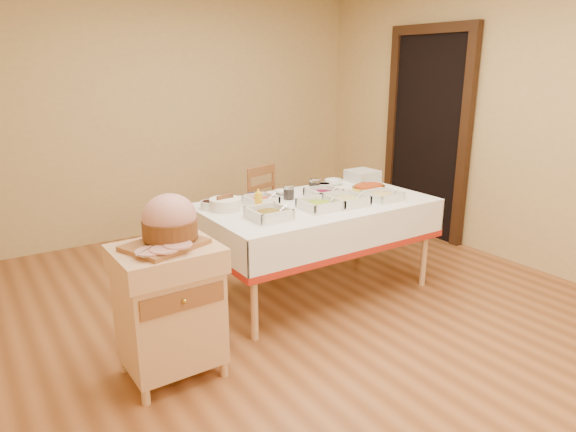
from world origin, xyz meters
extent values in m
plane|color=#97582E|center=(0.00, 0.00, 0.00)|extent=(5.00, 5.00, 0.00)
plane|color=tan|center=(0.00, 2.50, 1.30)|extent=(4.50, 0.00, 4.50)
plane|color=tan|center=(2.25, 0.00, 1.30)|extent=(0.00, 5.00, 5.00)
cube|color=black|center=(2.21, 0.90, 1.05)|extent=(0.06, 0.90, 2.10)
cube|color=#311B0F|center=(2.19, 0.40, 1.05)|extent=(0.08, 0.10, 2.10)
cube|color=#311B0F|center=(2.19, 1.40, 1.05)|extent=(0.08, 0.10, 2.10)
cube|color=#311B0F|center=(2.19, 0.90, 2.15)|extent=(0.08, 1.10, 0.10)
cube|color=#E0AD7B|center=(0.30, 0.30, 0.73)|extent=(1.80, 1.00, 0.04)
cylinder|color=#E0AD7B|center=(-0.52, -0.12, 0.35)|extent=(0.05, 0.05, 0.71)
cylinder|color=#E0AD7B|center=(-0.52, 0.72, 0.35)|extent=(0.05, 0.05, 0.71)
cylinder|color=#E0AD7B|center=(1.12, -0.12, 0.35)|extent=(0.05, 0.05, 0.71)
cylinder|color=#E0AD7B|center=(1.12, 0.72, 0.35)|extent=(0.05, 0.05, 0.71)
cube|color=white|center=(0.30, 0.30, 0.76)|extent=(1.82, 1.02, 0.01)
cube|color=#E0AD7B|center=(-1.13, -0.20, 0.38)|extent=(0.54, 0.45, 0.58)
cube|color=#E0AD7B|center=(-1.13, -0.20, 0.75)|extent=(0.58, 0.49, 0.14)
cube|color=brown|center=(-1.13, -0.43, 0.58)|extent=(0.48, 0.02, 0.12)
sphere|color=gold|center=(-1.13, -0.44, 0.58)|extent=(0.03, 0.03, 0.03)
cylinder|color=#E0AD7B|center=(-1.37, -0.39, 0.05)|extent=(0.05, 0.05, 0.10)
cylinder|color=#E0AD7B|center=(-1.37, -0.01, 0.05)|extent=(0.05, 0.05, 0.10)
cylinder|color=#E0AD7B|center=(-0.89, -0.39, 0.05)|extent=(0.05, 0.05, 0.10)
cylinder|color=#E0AD7B|center=(-0.89, -0.01, 0.05)|extent=(0.05, 0.05, 0.10)
cube|color=brown|center=(0.39, 1.06, 0.44)|extent=(0.50, 0.49, 0.03)
cylinder|color=brown|center=(0.28, 0.85, 0.22)|extent=(0.03, 0.03, 0.43)
cylinder|color=brown|center=(0.18, 1.17, 0.22)|extent=(0.03, 0.03, 0.43)
cylinder|color=brown|center=(0.61, 0.95, 0.22)|extent=(0.03, 0.03, 0.43)
cylinder|color=brown|center=(0.51, 1.28, 0.22)|extent=(0.03, 0.03, 0.43)
cylinder|color=brown|center=(0.18, 1.17, 0.66)|extent=(0.03, 0.03, 0.46)
cylinder|color=brown|center=(0.51, 1.28, 0.66)|extent=(0.03, 0.03, 0.46)
cube|color=brown|center=(0.34, 1.23, 0.85)|extent=(0.35, 0.14, 0.09)
cube|color=brown|center=(-1.13, -0.20, 0.83)|extent=(0.41, 0.33, 0.03)
ellipsoid|color=tan|center=(-1.08, -0.16, 0.98)|extent=(0.31, 0.28, 0.26)
cylinder|color=brown|center=(-1.08, -0.16, 0.91)|extent=(0.31, 0.31, 0.10)
cube|color=silver|center=(-1.18, -0.36, 0.85)|extent=(0.26, 0.12, 0.00)
cylinder|color=silver|center=(-1.22, -0.25, 0.85)|extent=(0.30, 0.09, 0.01)
cube|color=silver|center=(-0.26, 0.11, 0.77)|extent=(0.27, 0.27, 0.02)
ellipsoid|color=red|center=(-0.26, 0.11, 0.79)|extent=(0.20, 0.20, 0.07)
cylinder|color=silver|center=(-0.20, 0.08, 0.80)|extent=(0.16, 0.01, 0.12)
cube|color=silver|center=(0.19, 0.12, 0.77)|extent=(0.26, 0.26, 0.02)
ellipsoid|color=yellow|center=(0.19, 0.12, 0.79)|extent=(0.20, 0.20, 0.07)
cylinder|color=silver|center=(0.25, 0.09, 0.80)|extent=(0.15, 0.01, 0.11)
cube|color=silver|center=(0.44, 0.10, 0.77)|extent=(0.28, 0.28, 0.02)
ellipsoid|color=#C6C069|center=(0.44, 0.10, 0.79)|extent=(0.21, 0.21, 0.07)
cylinder|color=silver|center=(0.50, 0.07, 0.80)|extent=(0.15, 0.01, 0.11)
cube|color=silver|center=(0.78, 0.06, 0.77)|extent=(0.26, 0.26, 0.01)
ellipsoid|color=#D6B565|center=(0.78, 0.06, 0.79)|extent=(0.19, 0.19, 0.07)
cylinder|color=silver|center=(0.84, 0.04, 0.79)|extent=(0.13, 0.01, 0.10)
cube|color=silver|center=(-0.12, 0.46, 0.77)|extent=(0.22, 0.22, 0.02)
ellipsoid|color=red|center=(-0.12, 0.46, 0.79)|extent=(0.17, 0.17, 0.06)
cylinder|color=silver|center=(-0.07, 0.44, 0.80)|extent=(0.15, 0.01, 0.11)
cube|color=silver|center=(0.42, 0.37, 0.77)|extent=(0.24, 0.24, 0.02)
ellipsoid|color=maroon|center=(0.42, 0.37, 0.79)|extent=(0.18, 0.18, 0.06)
cylinder|color=silver|center=(0.48, 0.34, 0.80)|extent=(0.16, 0.01, 0.12)
cylinder|color=silver|center=(-0.50, 0.58, 0.79)|extent=(0.13, 0.13, 0.06)
cylinder|color=black|center=(-0.50, 0.58, 0.81)|extent=(0.10, 0.10, 0.02)
cylinder|color=#1C1D52|center=(-0.08, 0.61, 0.79)|extent=(0.13, 0.13, 0.05)
cylinder|color=maroon|center=(-0.08, 0.61, 0.80)|extent=(0.10, 0.10, 0.02)
cylinder|color=silver|center=(0.58, 0.57, 0.79)|extent=(0.12, 0.12, 0.06)
cylinder|color=red|center=(0.58, 0.57, 0.81)|extent=(0.10, 0.10, 0.02)
imported|color=silver|center=(0.21, 0.65, 0.78)|extent=(0.15, 0.15, 0.03)
imported|color=silver|center=(0.78, 0.69, 0.79)|extent=(0.18, 0.18, 0.05)
cylinder|color=silver|center=(0.16, 0.49, 0.81)|extent=(0.09, 0.09, 0.11)
cylinder|color=silver|center=(0.16, 0.49, 0.87)|extent=(0.09, 0.09, 0.01)
cylinder|color=black|center=(0.16, 0.49, 0.80)|extent=(0.07, 0.07, 0.08)
cylinder|color=silver|center=(0.45, 0.53, 0.82)|extent=(0.10, 0.10, 0.12)
cylinder|color=silver|center=(0.45, 0.53, 0.88)|extent=(0.10, 0.10, 0.01)
cylinder|color=black|center=(0.45, 0.53, 0.80)|extent=(0.08, 0.08, 0.09)
cylinder|color=yellow|center=(-0.23, 0.30, 0.83)|extent=(0.06, 0.06, 0.14)
cone|color=yellow|center=(-0.23, 0.30, 0.92)|extent=(0.04, 0.04, 0.04)
cylinder|color=white|center=(-0.41, 0.49, 0.80)|extent=(0.24, 0.24, 0.09)
cube|color=silver|center=(1.09, 0.65, 0.77)|extent=(0.25, 0.25, 0.01)
cube|color=silver|center=(1.09, 0.65, 0.78)|extent=(0.25, 0.25, 0.01)
cube|color=silver|center=(1.09, 0.65, 0.80)|extent=(0.25, 0.25, 0.01)
cube|color=silver|center=(1.09, 0.65, 0.81)|extent=(0.25, 0.25, 0.01)
cube|color=silver|center=(1.09, 0.65, 0.83)|extent=(0.25, 0.25, 0.01)
cube|color=silver|center=(1.09, 0.65, 0.84)|extent=(0.25, 0.25, 0.01)
cube|color=silver|center=(1.09, 0.65, 0.86)|extent=(0.25, 0.25, 0.01)
ellipsoid|color=gold|center=(0.92, 0.38, 0.77)|extent=(0.32, 0.23, 0.03)
ellipsoid|color=#B74013|center=(0.92, 0.38, 0.79)|extent=(0.28, 0.19, 0.03)
camera|label=1|loc=(-2.06, -2.85, 1.81)|focal=32.00mm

